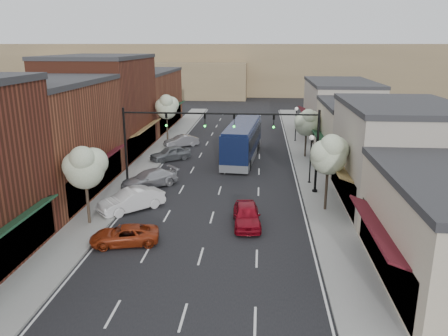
% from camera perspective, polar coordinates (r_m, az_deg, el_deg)
% --- Properties ---
extents(ground, '(160.00, 160.00, 0.00)m').
position_cam_1_polar(ground, '(29.86, -2.02, -7.92)').
color(ground, black).
rests_on(ground, ground).
extents(sidewalk_left, '(2.80, 73.00, 0.15)m').
position_cam_1_polar(sidewalk_left, '(48.59, -9.30, 1.43)').
color(sidewalk_left, gray).
rests_on(sidewalk_left, ground).
extents(sidewalk_right, '(2.80, 73.00, 0.15)m').
position_cam_1_polar(sidewalk_right, '(47.42, 10.80, 1.00)').
color(sidewalk_right, gray).
rests_on(sidewalk_right, ground).
extents(curb_left, '(0.25, 73.00, 0.17)m').
position_cam_1_polar(curb_left, '(48.27, -7.69, 1.40)').
color(curb_left, gray).
rests_on(curb_left, ground).
extents(curb_right, '(0.25, 73.00, 0.17)m').
position_cam_1_polar(curb_right, '(47.30, 9.12, 1.04)').
color(curb_right, gray).
rests_on(curb_right, ground).
extents(bldg_left_midnear, '(10.14, 14.10, 9.40)m').
position_cam_1_polar(bldg_left_midnear, '(38.20, -22.70, 3.50)').
color(bldg_left_midnear, brown).
rests_on(bldg_left_midnear, ground).
extents(bldg_left_midfar, '(10.14, 14.10, 10.90)m').
position_cam_1_polar(bldg_left_midfar, '(50.71, -15.64, 7.80)').
color(bldg_left_midfar, '#5F2A1B').
rests_on(bldg_left_midfar, ground).
extents(bldg_left_far, '(10.14, 18.10, 8.40)m').
position_cam_1_polar(bldg_left_far, '(65.97, -10.77, 8.78)').
color(bldg_left_far, brown).
rests_on(bldg_left_far, ground).
extents(bldg_right_midnear, '(9.14, 12.10, 7.90)m').
position_cam_1_polar(bldg_right_midnear, '(35.64, 21.63, 1.55)').
color(bldg_right_midnear, '#A3998B').
rests_on(bldg_right_midnear, ground).
extents(bldg_right_midfar, '(9.14, 12.10, 6.40)m').
position_cam_1_polar(bldg_right_midfar, '(47.13, 17.49, 4.30)').
color(bldg_right_midfar, '#C3B39B').
rests_on(bldg_right_midfar, ground).
extents(bldg_right_far, '(9.14, 16.10, 7.40)m').
position_cam_1_polar(bldg_right_far, '(60.59, 14.77, 7.44)').
color(bldg_right_far, '#A3998B').
rests_on(bldg_right_far, ground).
extents(hill_far, '(120.00, 30.00, 12.00)m').
position_cam_1_polar(hill_far, '(117.31, 3.28, 12.95)').
color(hill_far, '#7A6647').
rests_on(hill_far, ground).
extents(hill_near, '(50.00, 20.00, 8.00)m').
position_cam_1_polar(hill_near, '(109.15, -10.44, 11.44)').
color(hill_near, '#7A6647').
rests_on(hill_near, ground).
extents(signal_mast_right, '(8.22, 0.46, 7.00)m').
position_cam_1_polar(signal_mast_right, '(35.95, 8.39, 3.81)').
color(signal_mast_right, black).
rests_on(signal_mast_right, ground).
extents(signal_mast_left, '(8.22, 0.46, 7.00)m').
position_cam_1_polar(signal_mast_left, '(36.98, -9.31, 4.10)').
color(signal_mast_left, black).
rests_on(signal_mast_left, ground).
extents(tree_right_near, '(2.85, 2.65, 5.95)m').
position_cam_1_polar(tree_right_near, '(32.36, 13.61, 1.86)').
color(tree_right_near, '#47382B').
rests_on(tree_right_near, ground).
extents(tree_right_far, '(2.85, 2.65, 5.43)m').
position_cam_1_polar(tree_right_far, '(48.00, 10.81, 5.96)').
color(tree_right_far, '#47382B').
rests_on(tree_right_far, ground).
extents(tree_left_near, '(2.85, 2.65, 5.69)m').
position_cam_1_polar(tree_left_near, '(30.45, -17.72, 0.22)').
color(tree_left_near, '#47382B').
rests_on(tree_left_near, ground).
extents(tree_left_far, '(2.85, 2.65, 6.13)m').
position_cam_1_polar(tree_left_far, '(54.81, -7.49, 7.97)').
color(tree_left_far, '#47382B').
rests_on(tree_left_far, ground).
extents(lamp_post_near, '(0.44, 0.44, 4.44)m').
position_cam_1_polar(lamp_post_near, '(38.94, 11.29, 2.16)').
color(lamp_post_near, black).
rests_on(lamp_post_near, ground).
extents(lamp_post_far, '(0.44, 0.44, 4.44)m').
position_cam_1_polar(lamp_post_far, '(56.02, 9.40, 6.41)').
color(lamp_post_far, black).
rests_on(lamp_post_far, ground).
extents(coach_bus, '(3.93, 13.08, 3.93)m').
position_cam_1_polar(coach_bus, '(47.13, 2.44, 3.64)').
color(coach_bus, '#0D1637').
rests_on(coach_bus, ground).
extents(red_hatchback, '(2.19, 4.63, 1.53)m').
position_cam_1_polar(red_hatchback, '(30.11, 2.98, -6.14)').
color(red_hatchback, maroon).
rests_on(red_hatchback, ground).
extents(parked_car_a, '(4.59, 2.89, 1.18)m').
position_cam_1_polar(parked_car_a, '(28.16, -12.87, -8.55)').
color(parked_car_a, maroon).
rests_on(parked_car_a, ground).
extents(parked_car_b, '(4.78, 4.70, 1.64)m').
position_cam_1_polar(parked_car_b, '(33.41, -12.00, -4.11)').
color(parked_car_b, silver).
rests_on(parked_car_b, ground).
extents(parked_car_c, '(5.22, 4.93, 1.48)m').
position_cam_1_polar(parked_car_c, '(38.56, -9.71, -1.39)').
color(parked_car_c, '#A9AAAF').
rests_on(parked_car_c, ground).
extents(parked_car_d, '(4.58, 4.21, 1.52)m').
position_cam_1_polar(parked_car_d, '(47.04, -7.01, 1.90)').
color(parked_car_d, slate).
rests_on(parked_car_d, ground).
extents(parked_car_e, '(4.32, 3.41, 1.37)m').
position_cam_1_polar(parked_car_e, '(53.28, -5.60, 3.52)').
color(parked_car_e, '#9F9EA3').
rests_on(parked_car_e, ground).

